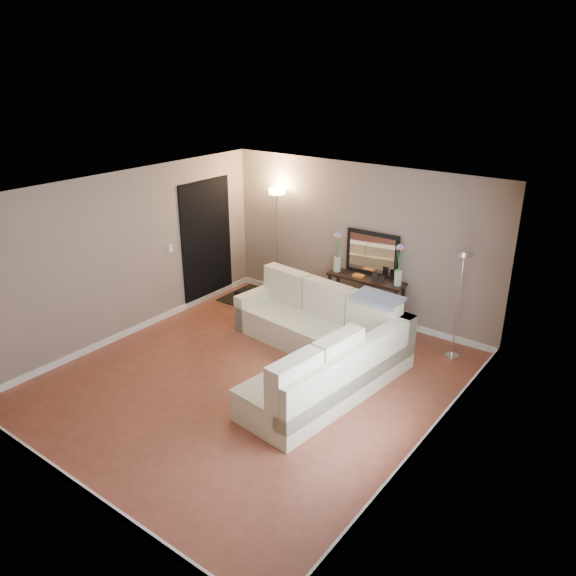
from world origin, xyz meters
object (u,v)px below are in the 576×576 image
Objects in this scene: console_table at (361,297)px; floor_lamp_lit at (277,222)px; floor_lamp_unlit at (461,283)px; sectional_sofa at (320,343)px.

console_table is 0.65× the size of floor_lamp_lit.
floor_lamp_lit is at bearing 174.83° from floor_lamp_unlit.
floor_lamp_lit is 1.21× the size of floor_lamp_unlit.
sectional_sofa is at bearing -39.37° from floor_lamp_lit.
console_table is 2.06m from floor_lamp_lit.
floor_lamp_unlit is at bearing 43.85° from sectional_sofa.
floor_lamp_unlit is (1.45, 1.39, 0.81)m from sectional_sofa.
floor_lamp_unlit reaches higher than console_table.
sectional_sofa is at bearing -80.53° from console_table.
sectional_sofa reaches higher than console_table.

